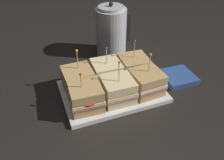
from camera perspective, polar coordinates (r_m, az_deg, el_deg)
ground_plane at (r=0.96m, az=0.00°, el=-3.15°), size 6.00×6.00×0.00m
serving_platter at (r=0.95m, az=0.00°, el=-2.73°), size 0.40×0.27×0.02m
sandwich_front_left at (r=0.85m, az=-6.30°, el=-4.08°), size 0.12×0.12×0.15m
sandwich_front_center at (r=0.88m, az=1.42°, el=-2.35°), size 0.12×0.12×0.17m
sandwich_front_right at (r=0.92m, az=8.31°, el=-0.57°), size 0.12×0.12×0.17m
sandwich_back_left at (r=0.94m, az=-8.20°, el=0.25°), size 0.12×0.12×0.17m
sandwich_back_center at (r=0.97m, az=-1.22°, el=1.92°), size 0.12×0.12×0.16m
sandwich_back_right at (r=1.01m, az=5.27°, el=3.17°), size 0.12×0.13×0.17m
kettle_steel at (r=1.18m, az=-0.18°, el=11.67°), size 0.17×0.15×0.26m
napkin_stack at (r=1.07m, az=15.58°, el=0.72°), size 0.14×0.14×0.02m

